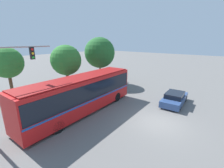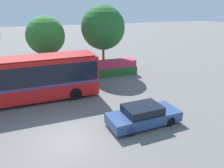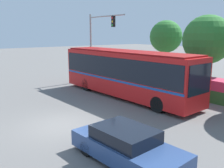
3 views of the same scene
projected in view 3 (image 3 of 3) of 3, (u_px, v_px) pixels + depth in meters
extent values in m
plane|color=slate|center=(61.00, 125.00, 12.87)|extent=(140.00, 140.00, 0.00)
cube|color=red|center=(125.00, 73.00, 18.39)|extent=(12.21, 3.07, 3.09)
cube|color=black|center=(125.00, 66.00, 18.29)|extent=(11.97, 3.10, 1.48)
cube|color=#194C9E|center=(125.00, 78.00, 18.46)|extent=(12.09, 3.10, 0.14)
cube|color=black|center=(200.00, 80.00, 13.75)|extent=(0.15, 2.18, 1.73)
cube|color=maroon|center=(125.00, 51.00, 18.07)|extent=(11.72, 2.85, 0.10)
cylinder|color=black|center=(180.00, 98.00, 16.27)|extent=(1.01, 0.34, 1.00)
cylinder|color=black|center=(158.00, 104.00, 14.84)|extent=(1.01, 0.34, 1.00)
cylinder|color=black|center=(107.00, 81.00, 22.00)|extent=(1.01, 0.34, 1.00)
cylinder|color=black|center=(86.00, 85.00, 20.58)|extent=(1.01, 0.34, 1.00)
cube|color=navy|center=(127.00, 149.00, 9.14)|extent=(4.70, 2.21, 0.64)
cube|color=black|center=(125.00, 134.00, 9.11)|extent=(2.40, 1.82, 0.48)
cylinder|color=black|center=(172.00, 161.00, 8.68)|extent=(0.64, 0.26, 0.62)
cylinder|color=black|center=(118.00, 136.00, 10.73)|extent=(0.64, 0.26, 0.62)
cylinder|color=black|center=(87.00, 148.00, 9.64)|extent=(0.64, 0.26, 0.62)
cylinder|color=gray|center=(91.00, 48.00, 24.38)|extent=(0.18, 0.18, 6.46)
cylinder|color=gray|center=(106.00, 16.00, 21.82)|extent=(5.08, 0.12, 0.12)
cube|color=black|center=(113.00, 22.00, 21.10)|extent=(0.30, 0.22, 0.90)
cylinder|color=red|center=(112.00, 18.00, 20.97)|extent=(0.18, 0.02, 0.18)
cylinder|color=yellow|center=(112.00, 21.00, 21.03)|extent=(0.18, 0.02, 0.18)
cylinder|color=green|center=(112.00, 25.00, 21.09)|extent=(0.18, 0.02, 0.18)
cylinder|color=brown|center=(165.00, 64.00, 25.67)|extent=(0.33, 0.33, 3.18)
sphere|color=#2D752D|center=(166.00, 37.00, 25.11)|extent=(3.26, 3.26, 3.26)
cylinder|color=brown|center=(204.00, 75.00, 19.94)|extent=(0.38, 0.38, 2.82)
sphere|color=#2D752D|center=(207.00, 40.00, 19.37)|extent=(3.82, 3.82, 3.82)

